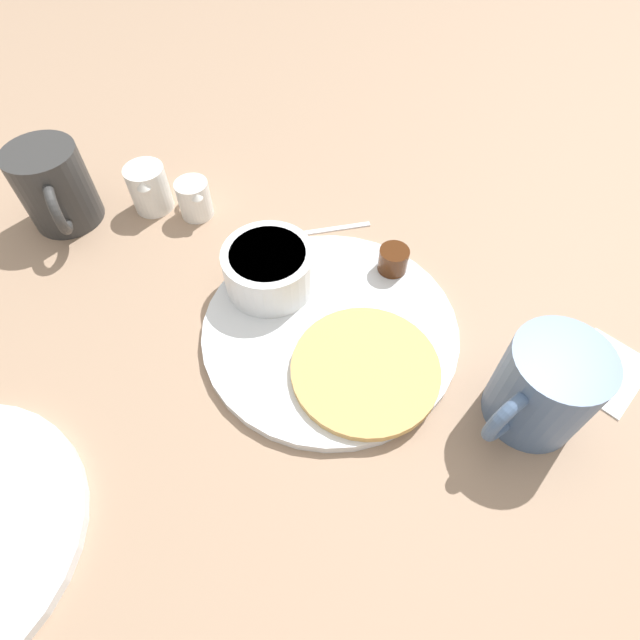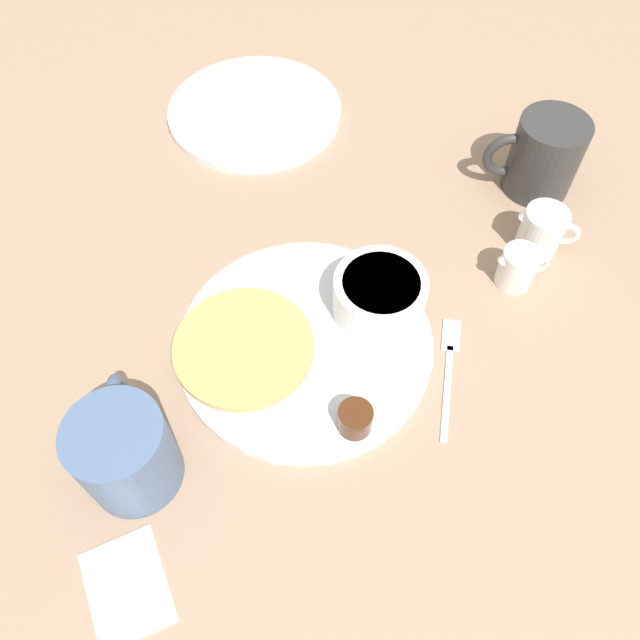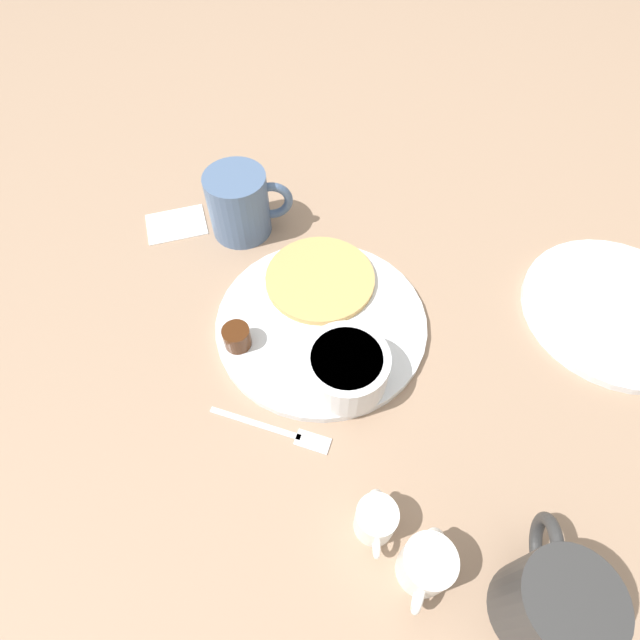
% 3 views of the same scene
% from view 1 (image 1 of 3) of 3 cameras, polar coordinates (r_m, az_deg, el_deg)
% --- Properties ---
extents(ground_plane, '(4.00, 4.00, 0.00)m').
position_cam_1_polar(ground_plane, '(0.56, 1.15, -1.39)').
color(ground_plane, '#9E7F66').
extents(plate, '(0.28, 0.28, 0.01)m').
position_cam_1_polar(plate, '(0.55, 1.16, -1.03)').
color(plate, white).
rests_on(plate, ground_plane).
extents(pancake_stack, '(0.15, 0.15, 0.01)m').
position_cam_1_polar(pancake_stack, '(0.51, 5.12, -5.70)').
color(pancake_stack, tan).
rests_on(pancake_stack, plate).
extents(bowl, '(0.10, 0.10, 0.05)m').
position_cam_1_polar(bowl, '(0.57, -5.85, 5.98)').
color(bowl, white).
rests_on(bowl, plate).
extents(syrup_cup, '(0.04, 0.04, 0.03)m').
position_cam_1_polar(syrup_cup, '(0.60, 8.37, 6.83)').
color(syrup_cup, '#47230F').
rests_on(syrup_cup, plate).
extents(butter_ramekin, '(0.04, 0.04, 0.04)m').
position_cam_1_polar(butter_ramekin, '(0.59, -5.79, 7.07)').
color(butter_ramekin, white).
rests_on(butter_ramekin, plate).
extents(coffee_mug, '(0.13, 0.09, 0.10)m').
position_cam_1_polar(coffee_mug, '(0.51, 24.12, -7.15)').
color(coffee_mug, slate).
rests_on(coffee_mug, ground_plane).
extents(creamer_pitcher_near, '(0.04, 0.06, 0.05)m').
position_cam_1_polar(creamer_pitcher_near, '(0.69, -14.19, 13.34)').
color(creamer_pitcher_near, white).
rests_on(creamer_pitcher_near, ground_plane).
extents(creamer_pitcher_far, '(0.05, 0.07, 0.06)m').
position_cam_1_polar(creamer_pitcher_far, '(0.71, -18.95, 14.15)').
color(creamer_pitcher_far, white).
rests_on(creamer_pitcher_far, ground_plane).
extents(fork, '(0.15, 0.06, 0.00)m').
position_cam_1_polar(fork, '(0.66, -2.35, 9.87)').
color(fork, silver).
rests_on(fork, ground_plane).
extents(napkin, '(0.10, 0.09, 0.00)m').
position_cam_1_polar(napkin, '(0.61, 29.95, -5.06)').
color(napkin, white).
rests_on(napkin, ground_plane).
extents(second_mug, '(0.09, 0.12, 0.10)m').
position_cam_1_polar(second_mug, '(0.73, -28.03, 13.21)').
color(second_mug, '#333333').
rests_on(second_mug, ground_plane).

